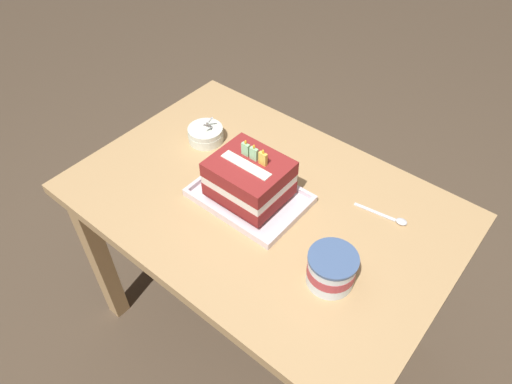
{
  "coord_description": "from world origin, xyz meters",
  "views": [
    {
      "loc": [
        0.59,
        -0.75,
        1.75
      ],
      "look_at": [
        -0.02,
        -0.01,
        0.78
      ],
      "focal_mm": 32.68,
      "sensor_mm": 36.0,
      "label": 1
    }
  ],
  "objects_px": {
    "bowl_stack": "(206,134)",
    "ice_cream_tub": "(331,269)",
    "foil_tray": "(250,197)",
    "serving_spoon_near_tray": "(394,219)",
    "birthday_cake": "(249,178)"
  },
  "relations": [
    {
      "from": "bowl_stack",
      "to": "ice_cream_tub",
      "type": "height_order",
      "value": "bowl_stack"
    },
    {
      "from": "bowl_stack",
      "to": "ice_cream_tub",
      "type": "distance_m",
      "value": 0.67
    },
    {
      "from": "birthday_cake",
      "to": "serving_spoon_near_tray",
      "type": "relative_size",
      "value": 1.32
    },
    {
      "from": "foil_tray",
      "to": "birthday_cake",
      "type": "height_order",
      "value": "birthday_cake"
    },
    {
      "from": "foil_tray",
      "to": "birthday_cake",
      "type": "distance_m",
      "value": 0.08
    },
    {
      "from": "birthday_cake",
      "to": "serving_spoon_near_tray",
      "type": "bearing_deg",
      "value": 27.68
    },
    {
      "from": "foil_tray",
      "to": "serving_spoon_near_tray",
      "type": "height_order",
      "value": "foil_tray"
    },
    {
      "from": "foil_tray",
      "to": "birthday_cake",
      "type": "xyz_separation_m",
      "value": [
        -0.0,
        0.0,
        0.08
      ]
    },
    {
      "from": "birthday_cake",
      "to": "foil_tray",
      "type": "bearing_deg",
      "value": -90.0
    },
    {
      "from": "birthday_cake",
      "to": "ice_cream_tub",
      "type": "xyz_separation_m",
      "value": [
        0.34,
        -0.09,
        -0.04
      ]
    },
    {
      "from": "birthday_cake",
      "to": "ice_cream_tub",
      "type": "height_order",
      "value": "birthday_cake"
    },
    {
      "from": "foil_tray",
      "to": "bowl_stack",
      "type": "height_order",
      "value": "bowl_stack"
    },
    {
      "from": "ice_cream_tub",
      "to": "serving_spoon_near_tray",
      "type": "distance_m",
      "value": 0.29
    },
    {
      "from": "ice_cream_tub",
      "to": "serving_spoon_near_tray",
      "type": "height_order",
      "value": "ice_cream_tub"
    },
    {
      "from": "ice_cream_tub",
      "to": "serving_spoon_near_tray",
      "type": "relative_size",
      "value": 0.79
    }
  ]
}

